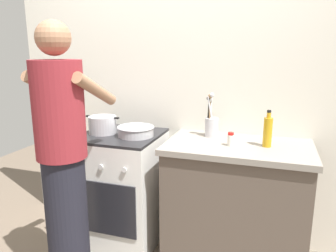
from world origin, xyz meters
TOP-DOWN VIEW (x-y plane):
  - back_wall at (0.20, 0.50)m, footprint 3.20×0.10m
  - countertop at (0.55, 0.15)m, footprint 1.00×0.60m
  - stove_range at (-0.35, 0.15)m, footprint 0.60×0.62m
  - pot at (-0.49, 0.13)m, footprint 0.28×0.22m
  - mixing_bowl at (-0.21, 0.13)m, footprint 0.28×0.28m
  - utensil_crock at (0.33, 0.30)m, footprint 0.10×0.10m
  - spice_bottle at (0.50, 0.10)m, footprint 0.04×0.04m
  - oil_bottle at (0.74, 0.16)m, footprint 0.06×0.06m
  - person at (-0.43, -0.46)m, footprint 0.41×0.50m

SIDE VIEW (x-z plane):
  - stove_range at x=-0.35m, z-range 0.00..0.90m
  - countertop at x=0.55m, z-range 0.00..0.90m
  - person at x=-0.43m, z-range 0.01..1.71m
  - mixing_bowl at x=-0.21m, z-range 0.90..0.98m
  - spice_bottle at x=0.50m, z-range 0.90..0.99m
  - pot at x=-0.49m, z-range 0.90..1.03m
  - utensil_crock at x=0.33m, z-range 0.83..1.16m
  - oil_bottle at x=0.74m, z-range 0.88..1.13m
  - back_wall at x=0.20m, z-range 0.00..2.50m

